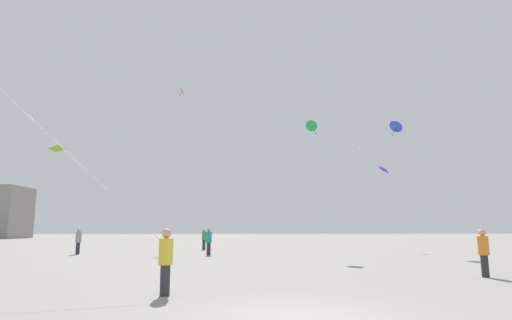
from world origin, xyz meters
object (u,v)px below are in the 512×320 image
kite_emerald_diamond (310,128)px  kite_violet_diamond (381,170)px  kite_cobalt_diamond (394,127)px  person_in_grey (78,240)px  kite_crimson_delta (183,96)px  person_in_green (204,238)px  person_in_yellow (166,259)px  person_in_teal (209,240)px  kite_lime_delta (57,151)px  handbag_beside_flyer (208,248)px  person_in_orange (484,251)px

kite_emerald_diamond → kite_violet_diamond: 10.84m
kite_violet_diamond → kite_cobalt_diamond: bearing=-93.2°
person_in_grey → kite_emerald_diamond: bearing=115.7°
kite_emerald_diamond → kite_crimson_delta: kite_crimson_delta is taller
person_in_green → person_in_yellow: 25.50m
kite_cobalt_diamond → kite_crimson_delta: bearing=152.2°
person_in_teal → kite_emerald_diamond: (6.89, -1.14, 7.66)m
kite_crimson_delta → kite_lime_delta: size_ratio=2.06×
kite_emerald_diamond → kite_crimson_delta: size_ratio=0.54×
kite_cobalt_diamond → kite_violet_diamond: (0.23, 4.10, -2.78)m
person_in_teal → kite_cobalt_diamond: 16.76m
person_in_grey → kite_cobalt_diamond: kite_cobalt_diamond is taller
kite_violet_diamond → handbag_beside_flyer: 16.47m
kite_crimson_delta → kite_violet_diamond: kite_crimson_delta is taller
person_in_yellow → handbag_beside_flyer: person_in_yellow is taller
person_in_grey → kite_lime_delta: 8.14m
kite_emerald_diamond → kite_crimson_delta: bearing=129.1°
person_in_orange → handbag_beside_flyer: (-11.55, 21.79, -0.84)m
kite_crimson_delta → kite_lime_delta: (-8.84, -7.45, -7.04)m
person_in_orange → kite_emerald_diamond: bearing=-124.1°
kite_emerald_diamond → handbag_beside_flyer: 14.57m
kite_lime_delta → person_in_orange: bearing=-37.7°
person_in_yellow → handbag_beside_flyer: size_ratio=5.50×
person_in_yellow → kite_lime_delta: kite_lime_delta is taller
person_in_yellow → kite_violet_diamond: (14.45, 24.04, 5.87)m
person_in_orange → person_in_yellow: (-11.04, -3.80, 0.01)m
person_in_orange → person_in_green: bearing=-113.3°
kite_cobalt_diamond → handbag_beside_flyer: (-14.73, 5.66, -9.50)m
kite_lime_delta → person_in_green: bearing=17.7°
person_in_green → kite_emerald_diamond: size_ratio=0.23×
person_in_grey → handbag_beside_flyer: person_in_grey is taller
kite_violet_diamond → person_in_yellow: bearing=-121.0°
person_in_teal → kite_lime_delta: bearing=-80.2°
kite_cobalt_diamond → handbag_beside_flyer: 18.42m
person_in_green → person_in_grey: (-8.28, -6.61, -0.00)m
person_in_green → person_in_grey: 10.59m
handbag_beside_flyer → kite_crimson_delta: bearing=128.9°
person_in_yellow → handbag_beside_flyer: (-0.51, 25.59, -0.85)m
person_in_teal → kite_emerald_diamond: 10.36m
person_in_green → handbag_beside_flyer: person_in_green is taller
person_in_yellow → kite_cobalt_diamond: (14.22, 19.93, 8.66)m
person_in_orange → kite_violet_diamond: 21.35m
person_in_green → kite_violet_diamond: (15.31, -1.45, 5.85)m
person_in_orange → kite_emerald_diamond: (-4.10, 12.64, 7.70)m
kite_lime_delta → kite_violet_diamond: size_ratio=0.44×
person_in_grey → handbag_beside_flyer: (8.63, 6.71, -0.87)m
person_in_orange → kite_lime_delta: kite_lime_delta is taller
person_in_green → kite_cobalt_diamond: 18.24m
kite_emerald_diamond → kite_violet_diamond: kite_emerald_diamond is taller
person_in_yellow → person_in_green: bearing=-26.2°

